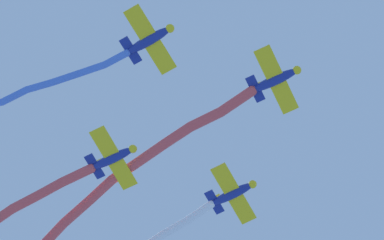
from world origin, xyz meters
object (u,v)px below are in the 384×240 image
object	(u,v)px
airplane_lead	(276,80)
airplane_left_wing	(233,193)
airplane_right_wing	(150,40)
airplane_slot	(113,158)

from	to	relation	value
airplane_lead	airplane_left_wing	xyz separation A→B (m)	(-11.14, 3.56, -0.40)
airplane_lead	airplane_right_wing	size ratio (longest dim) A/B	0.98
airplane_right_wing	airplane_left_wing	bearing A→B (deg)	92.91
airplane_lead	airplane_left_wing	bearing A→B (deg)	134.04
airplane_right_wing	airplane_slot	distance (m)	11.71
airplane_right_wing	airplane_slot	bearing A→B (deg)	137.89
airplane_left_wing	airplane_right_wing	distance (m)	16.56
airplane_left_wing	airplane_slot	world-z (taller)	airplane_slot
airplane_left_wing	airplane_slot	xyz separation A→B (m)	(-3.57, -11.14, 0.20)
airplane_lead	airplane_slot	distance (m)	16.54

